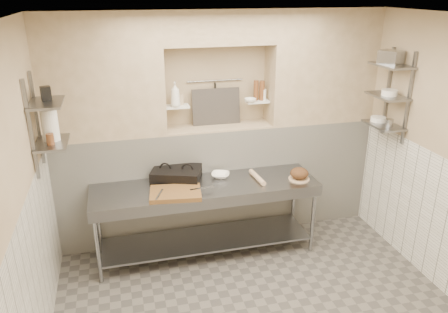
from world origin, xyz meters
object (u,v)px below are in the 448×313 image
object	(u,v)px
panini_press	(177,175)
mixing_bowl	(220,175)
cutting_board	(176,193)
bread_loaf	(299,173)
bowl_alcove	(250,100)
bottle_soap	(175,94)
rolling_pin	(257,177)
prep_table	(206,205)
jug_left	(50,125)

from	to	relation	value
panini_press	mixing_bowl	distance (m)	0.52
cutting_board	bread_loaf	bearing A→B (deg)	2.27
cutting_board	bowl_alcove	size ratio (longest dim) A/B	3.85
bottle_soap	bowl_alcove	world-z (taller)	bottle_soap
cutting_board	bottle_soap	distance (m)	1.16
panini_press	rolling_pin	xyz separation A→B (m)	(0.92, -0.21, -0.05)
prep_table	bread_loaf	distance (m)	1.16
panini_press	rolling_pin	world-z (taller)	panini_press
rolling_pin	panini_press	bearing A→B (deg)	167.06
cutting_board	bottle_soap	xyz separation A→B (m)	(0.14, 0.68, 0.93)
bread_loaf	bottle_soap	bearing A→B (deg)	154.95
rolling_pin	bottle_soap	size ratio (longest dim) A/B	1.34
mixing_bowl	jug_left	size ratio (longest dim) A/B	0.69
cutting_board	bread_loaf	distance (m)	1.48
cutting_board	mixing_bowl	distance (m)	0.69
prep_table	bottle_soap	world-z (taller)	bottle_soap
mixing_bowl	bread_loaf	bearing A→B (deg)	-18.32
rolling_pin	bowl_alcove	xyz separation A→B (m)	(0.05, 0.50, 0.81)
bowl_alcove	mixing_bowl	bearing A→B (deg)	-144.62
cutting_board	bread_loaf	xyz separation A→B (m)	(1.48, 0.06, 0.05)
mixing_bowl	bread_loaf	size ratio (longest dim) A/B	0.99
prep_table	bottle_soap	distance (m)	1.34
bread_loaf	bowl_alcove	size ratio (longest dim) A/B	1.51
prep_table	bowl_alcove	bearing A→B (deg)	37.09
mixing_bowl	rolling_pin	size ratio (longest dim) A/B	0.55
cutting_board	bowl_alcove	bearing A→B (deg)	32.79
prep_table	mixing_bowl	world-z (taller)	mixing_bowl
bread_loaf	bowl_alcove	distance (m)	1.06
prep_table	bowl_alcove	distance (m)	1.38
rolling_pin	bowl_alcove	bearing A→B (deg)	83.82
panini_press	bottle_soap	distance (m)	0.93
mixing_bowl	rolling_pin	bearing A→B (deg)	-23.85
bowl_alcove	bottle_soap	bearing A→B (deg)	179.46
mixing_bowl	bowl_alcove	distance (m)	0.98
bottle_soap	cutting_board	bearing A→B (deg)	-101.21
bottle_soap	jug_left	bearing A→B (deg)	-155.26
mixing_bowl	cutting_board	bearing A→B (deg)	-149.31
bowl_alcove	prep_table	bearing A→B (deg)	-142.91
panini_press	bottle_soap	xyz separation A→B (m)	(0.06, 0.30, 0.88)
prep_table	jug_left	world-z (taller)	jug_left
panini_press	bowl_alcove	bearing A→B (deg)	35.82
bottle_soap	jug_left	size ratio (longest dim) A/B	0.92
prep_table	panini_press	size ratio (longest dim) A/B	3.99
panini_press	bottle_soap	bearing A→B (deg)	97.05
mixing_bowl	jug_left	bearing A→B (deg)	-171.23
bowl_alcove	jug_left	size ratio (longest dim) A/B	0.46
bread_loaf	bowl_alcove	bearing A→B (deg)	124.62
bread_loaf	jug_left	distance (m)	2.77
jug_left	bottle_soap	bearing A→B (deg)	24.74
mixing_bowl	bowl_alcove	xyz separation A→B (m)	(0.46, 0.32, 0.81)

